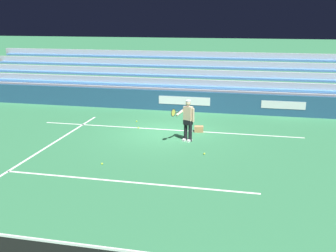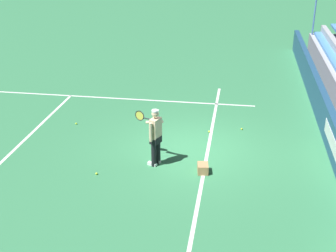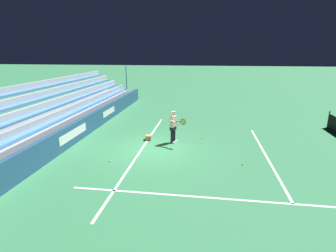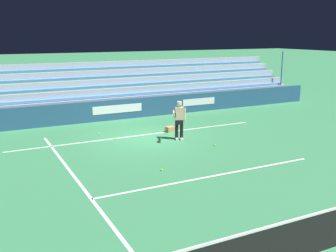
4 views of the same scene
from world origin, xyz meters
name	(u,v)px [view 2 (image 2 of 4)]	position (x,y,z in m)	size (l,w,h in m)	color
ground_plane	(192,149)	(0.00, 0.00, 0.00)	(160.00, 160.00, 0.00)	#337A4C
court_baseline_white	(208,150)	(0.00, -0.50, 0.00)	(12.00, 0.10, 0.01)	white
court_sideline_white	(106,98)	(4.11, 4.00, 0.00)	(0.10, 12.00, 0.01)	white
court_service_line_white	(28,137)	(0.00, 5.50, 0.00)	(8.22, 0.10, 0.01)	white
back_wall_sponsor_board	(336,142)	(-0.01, -4.28, 0.55)	(26.99, 0.25, 1.10)	navy
tennis_player	(155,136)	(-1.19, 0.96, 0.89)	(0.84, 0.92, 1.71)	black
ball_box_cardboard	(203,168)	(-1.47, -0.47, 0.13)	(0.40, 0.30, 0.26)	#A87F51
tennis_ball_on_baseline	(209,132)	(1.33, -0.43, 0.03)	(0.07, 0.07, 0.07)	#CCE533
tennis_ball_far_left	(97,174)	(-2.08, 2.48, 0.03)	(0.07, 0.07, 0.07)	#CCE533
tennis_ball_toward_net	(242,129)	(1.74, -1.52, 0.03)	(0.07, 0.07, 0.07)	#CCE533
tennis_ball_midcourt	(76,124)	(1.27, 4.26, 0.03)	(0.07, 0.07, 0.07)	#CCE533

